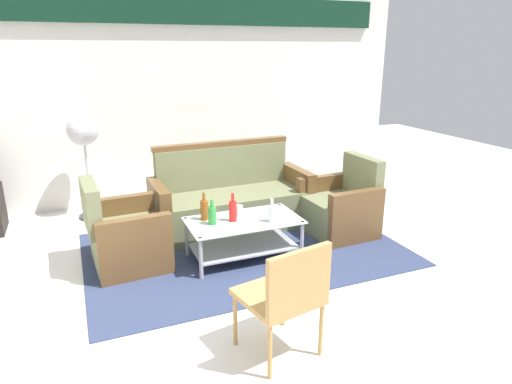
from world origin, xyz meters
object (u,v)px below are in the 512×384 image
at_px(bottle_red, 233,211).
at_px(bottle_brown, 204,210).
at_px(bottle_green, 212,215).
at_px(coffee_table, 244,233).
at_px(cup, 239,210).
at_px(pedestal_fan, 83,136).
at_px(armchair_left, 125,237).
at_px(bottle_clear, 272,213).
at_px(wicker_chair, 286,292).
at_px(armchair_right, 341,208).
at_px(couch, 231,201).

bearing_deg(bottle_red, bottle_brown, 151.09).
bearing_deg(bottle_green, coffee_table, -1.04).
bearing_deg(cup, pedestal_fan, 129.00).
distance_m(armchair_left, cup, 1.12).
distance_m(armchair_left, bottle_green, 0.86).
relative_size(armchair_left, bottle_green, 3.48).
height_order(bottle_brown, cup, bottle_brown).
xyz_separation_m(bottle_green, bottle_clear, (0.55, -0.15, -0.01)).
relative_size(armchair_left, pedestal_fan, 0.67).
xyz_separation_m(bottle_clear, wicker_chair, (-0.51, -1.36, -0.00)).
relative_size(bottle_red, wicker_chair, 0.33).
height_order(armchair_left, bottle_clear, armchair_left).
bearing_deg(armchair_right, bottle_clear, 106.95).
height_order(bottle_clear, cup, bottle_clear).
xyz_separation_m(armchair_right, pedestal_fan, (-2.58, 1.58, 0.73)).
xyz_separation_m(bottle_clear, bottle_red, (-0.34, 0.16, 0.02)).
xyz_separation_m(armchair_right, wicker_chair, (-1.52, -1.72, 0.21)).
height_order(bottle_brown, bottle_clear, bottle_brown).
bearing_deg(pedestal_fan, bottle_clear, -51.06).
bearing_deg(bottle_brown, wicker_chair, -87.60).
distance_m(bottle_brown, wicker_chair, 1.66).
bearing_deg(couch, bottle_green, 58.65).
xyz_separation_m(couch, armchair_left, (-1.26, -0.54, -0.03)).
height_order(armchair_left, pedestal_fan, pedestal_fan).
bearing_deg(wicker_chair, coffee_table, 68.47).
height_order(bottle_red, pedestal_fan, pedestal_fan).
xyz_separation_m(bottle_red, wicker_chair, (-0.18, -1.52, -0.02)).
height_order(bottle_clear, bottle_red, bottle_red).
bearing_deg(bottle_red, couch, 72.02).
bearing_deg(armchair_right, coffee_table, 96.99).
bearing_deg(pedestal_fan, wicker_chair, -72.35).
xyz_separation_m(couch, coffee_table, (-0.16, -0.84, -0.04)).
bearing_deg(pedestal_fan, armchair_right, -31.58).
bearing_deg(armchair_left, armchair_right, 84.45).
distance_m(armchair_right, wicker_chair, 2.31).
xyz_separation_m(armchair_right, bottle_green, (-1.56, -0.20, 0.22)).
distance_m(armchair_right, cup, 1.26).
height_order(couch, coffee_table, couch).
bearing_deg(bottle_brown, bottle_red, -28.91).
relative_size(bottle_clear, wicker_chair, 0.27).
bearing_deg(cup, armchair_left, 171.97).
xyz_separation_m(bottle_red, cup, (0.11, 0.13, -0.06)).
bearing_deg(coffee_table, bottle_red, 174.04).
bearing_deg(cup, couch, 76.87).
bearing_deg(wicker_chair, bottle_red, 72.36).
bearing_deg(wicker_chair, bottle_green, 80.18).
bearing_deg(pedestal_fan, bottle_red, -55.38).
distance_m(armchair_left, wicker_chair, 2.00).
bearing_deg(wicker_chair, couch, 68.25).
height_order(bottle_green, cup, bottle_green).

